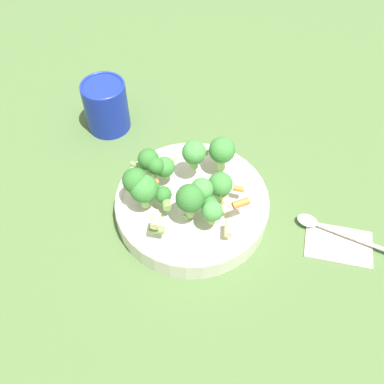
# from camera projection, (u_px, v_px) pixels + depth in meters

# --- Properties ---
(ground_plane) EXTENTS (3.00, 3.00, 0.00)m
(ground_plane) POSITION_uv_depth(u_px,v_px,m) (192.00, 212.00, 0.80)
(ground_plane) COLOR #4C6B38
(bowl) EXTENTS (0.27, 0.27, 0.04)m
(bowl) POSITION_uv_depth(u_px,v_px,m) (192.00, 204.00, 0.78)
(bowl) COLOR silver
(bowl) RESTS_ON ground_plane
(pasta_salad) EXTENTS (0.21, 0.19, 0.08)m
(pasta_salad) POSITION_uv_depth(u_px,v_px,m) (182.00, 179.00, 0.73)
(pasta_salad) COLOR #8CB766
(pasta_salad) RESTS_ON bowl
(cup) EXTENTS (0.09, 0.09, 0.11)m
(cup) POSITION_uv_depth(u_px,v_px,m) (106.00, 106.00, 0.90)
(cup) COLOR #192DAD
(cup) RESTS_ON ground_plane
(napkin) EXTENTS (0.12, 0.09, 0.01)m
(napkin) POSITION_uv_depth(u_px,v_px,m) (339.00, 244.00, 0.76)
(napkin) COLOR beige
(napkin) RESTS_ON ground_plane
(spoon) EXTENTS (0.16, 0.08, 0.01)m
(spoon) POSITION_uv_depth(u_px,v_px,m) (325.00, 227.00, 0.77)
(spoon) COLOR silver
(spoon) RESTS_ON napkin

